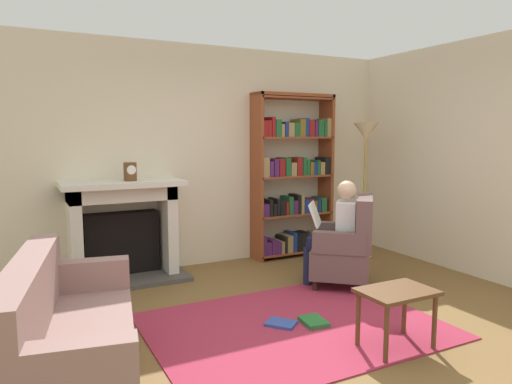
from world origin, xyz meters
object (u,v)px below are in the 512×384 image
(bookshelf, at_px, (293,178))
(floor_lamp, at_px, (366,144))
(armchair_reading, at_px, (347,247))
(sofa_floral, at_px, (67,341))
(fireplace, at_px, (123,228))
(side_table, at_px, (397,299))
(seated_reader, at_px, (336,229))
(mantel_clock, at_px, (130,172))

(bookshelf, xyz_separation_m, floor_lamp, (0.75, -0.55, 0.46))
(armchair_reading, height_order, sofa_floral, armchair_reading)
(fireplace, distance_m, side_table, 3.08)
(sofa_floral, xyz_separation_m, floor_lamp, (3.79, 1.67, 1.18))
(seated_reader, height_order, floor_lamp, floor_lamp)
(mantel_clock, xyz_separation_m, seated_reader, (1.91, -1.16, -0.60))
(mantel_clock, bearing_deg, side_table, -61.65)
(mantel_clock, height_order, armchair_reading, mantel_clock)
(sofa_floral, height_order, floor_lamp, floor_lamp)
(sofa_floral, bearing_deg, bookshelf, -43.43)
(armchair_reading, bearing_deg, sofa_floral, -32.76)
(fireplace, distance_m, mantel_clock, 0.64)
(fireplace, distance_m, sofa_floral, 2.34)
(bookshelf, relative_size, armchair_reading, 2.22)
(mantel_clock, relative_size, seated_reader, 0.18)
(fireplace, xyz_separation_m, sofa_floral, (-0.80, -2.18, -0.27))
(armchair_reading, bearing_deg, floor_lamp, 172.81)
(bookshelf, xyz_separation_m, side_table, (-0.76, -2.73, -0.66))
(sofa_floral, relative_size, floor_lamp, 1.02)
(mantel_clock, distance_m, side_table, 3.07)
(seated_reader, distance_m, floor_lamp, 1.53)
(bookshelf, xyz_separation_m, seated_reader, (-0.25, -1.29, -0.43))
(side_table, height_order, floor_lamp, floor_lamp)
(fireplace, height_order, mantel_clock, mantel_clock)
(mantel_clock, bearing_deg, seated_reader, -31.19)
(fireplace, height_order, seated_reader, seated_reader)
(seated_reader, xyz_separation_m, floor_lamp, (1.00, 0.74, 0.88))
(bookshelf, bearing_deg, side_table, -105.48)
(mantel_clock, bearing_deg, floor_lamp, -8.10)
(fireplace, xyz_separation_m, seated_reader, (1.99, -1.26, 0.03))
(side_table, relative_size, floor_lamp, 0.32)
(bookshelf, relative_size, seated_reader, 1.89)
(mantel_clock, height_order, floor_lamp, floor_lamp)
(seated_reader, bearing_deg, bookshelf, -149.92)
(armchair_reading, bearing_deg, bookshelf, -145.69)
(seated_reader, xyz_separation_m, sofa_floral, (-2.79, -0.92, -0.30))
(mantel_clock, relative_size, floor_lamp, 0.11)
(fireplace, relative_size, mantel_clock, 6.67)
(bookshelf, distance_m, seated_reader, 1.38)
(floor_lamp, bearing_deg, side_table, -124.70)
(armchair_reading, distance_m, seated_reader, 0.23)
(mantel_clock, xyz_separation_m, armchair_reading, (2.00, -1.23, -0.80))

